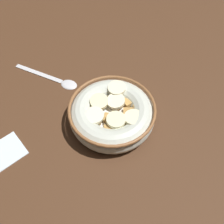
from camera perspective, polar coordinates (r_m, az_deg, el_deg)
name	(u,v)px	position (r cm, az deg, el deg)	size (l,w,h in cm)	color
ground_plane	(112,123)	(49.71, 0.00, -2.68)	(110.22, 110.22, 2.00)	#472B19
cereal_bowl	(112,113)	(46.82, 0.00, -0.33)	(16.59, 16.59, 4.86)	beige
spoon	(58,80)	(56.65, -12.49, 7.34)	(13.47, 12.12, 0.80)	silver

